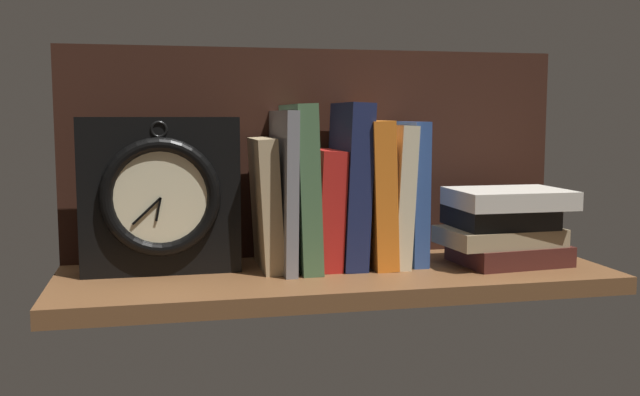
% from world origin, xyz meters
% --- Properties ---
extents(ground_plane, '(0.80, 0.27, 0.03)m').
position_xyz_m(ground_plane, '(0.00, 0.00, -0.01)').
color(ground_plane, brown).
extents(back_panel, '(0.80, 0.01, 0.33)m').
position_xyz_m(back_panel, '(0.00, 0.13, 0.17)').
color(back_panel, black).
rests_on(back_panel, ground_plane).
extents(book_tan_shortstories, '(0.04, 0.13, 0.19)m').
position_xyz_m(book_tan_shortstories, '(-0.10, 0.04, 0.10)').
color(book_tan_shortstories, tan).
rests_on(book_tan_shortstories, ground_plane).
extents(book_gray_chess, '(0.02, 0.17, 0.23)m').
position_xyz_m(book_gray_chess, '(-0.07, 0.04, 0.12)').
color(book_gray_chess, gray).
rests_on(book_gray_chess, ground_plane).
extents(book_green_romantic, '(0.04, 0.16, 0.24)m').
position_xyz_m(book_green_romantic, '(-0.05, 0.04, 0.12)').
color(book_green_romantic, '#476B44').
rests_on(book_green_romantic, ground_plane).
extents(book_red_requiem, '(0.04, 0.13, 0.18)m').
position_xyz_m(book_red_requiem, '(-0.01, 0.04, 0.09)').
color(book_red_requiem, red).
rests_on(book_red_requiem, ground_plane).
extents(book_navy_bierce, '(0.04, 0.14, 0.25)m').
position_xyz_m(book_navy_bierce, '(0.03, 0.04, 0.12)').
color(book_navy_bierce, '#192147').
rests_on(book_navy_bierce, ground_plane).
extents(book_orange_pandolfini, '(0.04, 0.15, 0.22)m').
position_xyz_m(book_orange_pandolfini, '(0.07, 0.04, 0.11)').
color(book_orange_pandolfini, orange).
rests_on(book_orange_pandolfini, ground_plane).
extents(book_cream_twain, '(0.04, 0.14, 0.21)m').
position_xyz_m(book_cream_twain, '(0.10, 0.04, 0.11)').
color(book_cream_twain, beige).
rests_on(book_cream_twain, ground_plane).
extents(book_blue_modern, '(0.02, 0.12, 0.22)m').
position_xyz_m(book_blue_modern, '(0.12, 0.04, 0.11)').
color(book_blue_modern, '#2D4C8E').
rests_on(book_blue_modern, ground_plane).
extents(framed_clock, '(0.22, 0.07, 0.22)m').
position_xyz_m(framed_clock, '(-0.25, 0.04, 0.11)').
color(framed_clock, black).
rests_on(framed_clock, ground_plane).
extents(book_stack_side, '(0.19, 0.14, 0.12)m').
position_xyz_m(book_stack_side, '(0.26, -0.01, 0.06)').
color(book_stack_side, '#471E19').
rests_on(book_stack_side, ground_plane).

